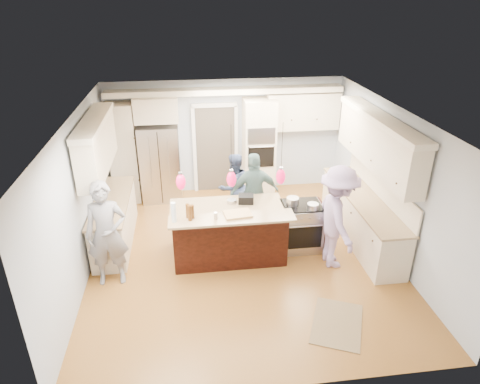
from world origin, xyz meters
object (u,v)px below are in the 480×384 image
at_px(refrigerator, 161,163).
at_px(person_bar_end, 107,234).
at_px(island_range, 302,226).
at_px(person_far_left, 234,187).
at_px(kitchen_island, 229,232).

relative_size(refrigerator, person_bar_end, 0.97).
relative_size(island_range, person_far_left, 0.62).
xyz_separation_m(refrigerator, person_far_left, (1.56, -1.19, -0.16)).
bearing_deg(refrigerator, kitchen_island, -63.12).
bearing_deg(person_far_left, island_range, 105.25).
bearing_deg(island_range, refrigerator, 137.41).
xyz_separation_m(kitchen_island, island_range, (1.41, 0.08, -0.03)).
distance_m(island_range, person_far_left, 1.76).
height_order(island_range, person_far_left, person_far_left).
relative_size(person_bar_end, person_far_left, 1.25).
bearing_deg(island_range, person_far_left, 131.32).
distance_m(refrigerator, island_range, 3.71).
height_order(refrigerator, person_far_left, refrigerator).
bearing_deg(person_far_left, person_bar_end, 13.80).
bearing_deg(person_far_left, refrigerator, -63.28).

